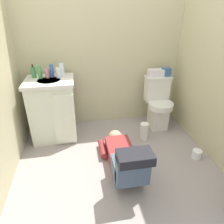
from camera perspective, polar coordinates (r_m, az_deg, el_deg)
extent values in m
cube|color=gray|center=(2.41, 1.55, -15.17)|extent=(2.74, 3.17, 0.04)
cube|color=#C4BC91|center=(2.92, -2.87, 19.18)|extent=(2.40, 0.08, 2.40)
cube|color=silver|center=(3.08, 12.77, -0.91)|extent=(0.22, 0.30, 0.38)
cylinder|color=silver|center=(2.95, 13.58, 1.81)|extent=(0.35, 0.35, 0.08)
cube|color=silver|center=(3.04, 12.55, 6.22)|extent=(0.34, 0.17, 0.34)
cube|color=silver|center=(2.98, 12.91, 9.54)|extent=(0.36, 0.19, 0.03)
cube|color=silver|center=(2.81, -16.18, 0.40)|extent=(0.56, 0.48, 0.78)
cube|color=silver|center=(2.66, -17.32, 8.33)|extent=(0.60, 0.52, 0.04)
cylinder|color=silver|center=(2.64, -17.34, 8.09)|extent=(0.28, 0.28, 0.05)
cube|color=silver|center=(2.58, -13.23, -2.23)|extent=(0.26, 0.03, 0.66)
cylinder|color=silver|center=(2.77, -17.25, 10.61)|extent=(0.02, 0.02, 0.10)
cube|color=maroon|center=(2.42, 2.40, -11.65)|extent=(0.29, 0.52, 0.17)
sphere|color=tan|center=(2.68, 0.87, -7.14)|extent=(0.19, 0.19, 0.19)
cube|color=#495C71|center=(2.10, 4.65, -15.66)|extent=(0.31, 0.28, 0.20)
cube|color=#495C71|center=(1.92, 5.87, -15.80)|extent=(0.31, 0.12, 0.32)
cube|color=black|center=(1.77, 6.54, -12.60)|extent=(0.31, 0.19, 0.09)
cylinder|color=maroon|center=(2.54, -2.67, -10.34)|extent=(0.08, 0.30, 0.08)
cube|color=silver|center=(2.95, 12.22, 10.73)|extent=(0.22, 0.11, 0.10)
cube|color=#33598C|center=(3.01, 14.93, 10.84)|extent=(0.12, 0.09, 0.11)
cylinder|color=#3D8D55|center=(2.78, -21.27, 10.35)|extent=(0.06, 0.06, 0.13)
cylinder|color=black|center=(2.76, -21.56, 11.99)|extent=(0.02, 0.02, 0.04)
cylinder|color=#4BA453|center=(2.70, -19.68, 10.55)|extent=(0.05, 0.05, 0.16)
cylinder|color=pink|center=(2.71, -17.83, 10.30)|extent=(0.05, 0.05, 0.11)
cylinder|color=#3B69BD|center=(2.72, -16.59, 11.09)|extent=(0.05, 0.05, 0.16)
cylinder|color=silver|center=(2.67, -14.96, 10.62)|extent=(0.06, 0.06, 0.13)
cylinder|color=silver|center=(2.69, -13.96, 11.38)|extent=(0.06, 0.06, 0.17)
cylinder|color=white|center=(2.79, 9.03, -5.39)|extent=(0.11, 0.11, 0.24)
cylinder|color=white|center=(2.67, 22.77, -10.87)|extent=(0.11, 0.11, 0.10)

